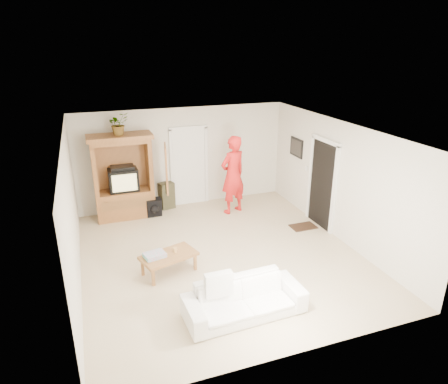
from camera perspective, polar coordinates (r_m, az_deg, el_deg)
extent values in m
plane|color=tan|center=(8.39, -0.49, -8.99)|extent=(6.00, 6.00, 0.00)
plane|color=white|center=(7.44, -0.55, 8.65)|extent=(6.00, 6.00, 0.00)
plane|color=silver|center=(10.56, -5.87, 4.94)|extent=(5.50, 0.00, 5.50)
plane|color=silver|center=(5.38, 10.22, -11.80)|extent=(5.50, 0.00, 5.50)
plane|color=silver|center=(7.46, -20.93, -3.24)|extent=(0.00, 6.00, 6.00)
plane|color=silver|center=(9.04, 16.18, 1.47)|extent=(0.00, 6.00, 6.00)
cube|color=#9A5D2F|center=(10.30, -13.87, -1.59)|extent=(1.40, 0.60, 0.70)
cube|color=#9A5D2F|center=(9.95, -18.05, 3.02)|extent=(0.10, 0.60, 1.20)
cube|color=#9A5D2F|center=(10.05, -10.65, 3.87)|extent=(0.10, 0.60, 1.20)
cube|color=#9A5D2F|center=(10.24, -14.49, 3.88)|extent=(1.40, 0.06, 1.20)
cube|color=#9A5D2F|center=(9.82, -14.67, 7.08)|extent=(1.40, 0.60, 0.10)
cube|color=#9A5D2F|center=(9.79, -14.72, 7.64)|extent=(1.52, 0.68, 0.10)
cube|color=#9A5D2F|center=(9.66, -8.26, 3.33)|extent=(0.16, 0.67, 1.15)
cube|color=black|center=(10.11, -14.19, 1.75)|extent=(0.70, 0.52, 0.55)
cube|color=tan|center=(9.85, -14.02, 1.26)|extent=(0.58, 0.02, 0.42)
cube|color=black|center=(9.99, -14.33, 3.40)|extent=(0.55, 0.35, 0.08)
cube|color=olive|center=(9.99, -13.73, -1.65)|extent=(1.19, 0.03, 0.25)
cube|color=white|center=(10.64, -4.99, 3.53)|extent=(0.85, 0.05, 2.04)
cube|color=black|center=(9.58, 13.86, 1.01)|extent=(0.05, 0.90, 2.04)
cube|color=black|center=(10.47, 10.32, 6.28)|extent=(0.03, 0.60, 0.48)
cube|color=#382316|center=(9.75, 11.25, -4.86)|extent=(0.60, 0.40, 0.02)
imported|color=#4C7238|center=(9.71, -14.88, 9.40)|extent=(0.60, 0.57, 0.52)
imported|color=red|center=(10.05, 1.27, 2.46)|extent=(0.85, 0.71, 2.01)
imported|color=white|center=(6.64, 2.92, -15.03)|extent=(1.98, 0.84, 0.57)
cube|color=olive|center=(7.71, -7.91, -9.03)|extent=(1.15, 0.85, 0.06)
cube|color=olive|center=(7.47, -10.07, -11.95)|extent=(0.07, 0.07, 0.33)
cube|color=olive|center=(7.81, -11.56, -10.52)|extent=(0.07, 0.07, 0.33)
cube|color=olive|center=(7.84, -4.14, -9.95)|extent=(0.07, 0.07, 0.33)
cube|color=olive|center=(8.16, -5.81, -8.68)|extent=(0.07, 0.07, 0.33)
cube|color=#F25086|center=(7.64, -9.88, -8.87)|extent=(0.43, 0.36, 0.08)
cylinder|color=tan|center=(7.74, -6.98, -8.21)|extent=(0.08, 0.08, 0.10)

